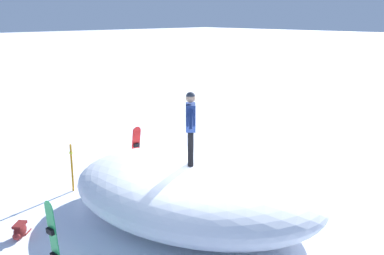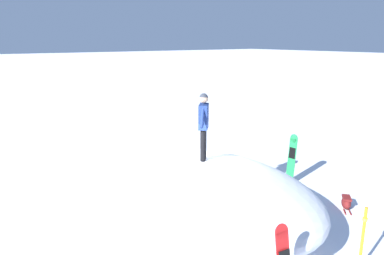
% 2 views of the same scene
% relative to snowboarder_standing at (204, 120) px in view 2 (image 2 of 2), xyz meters
% --- Properties ---
extents(ground, '(240.00, 240.00, 0.00)m').
position_rel_snowboarder_standing_xyz_m(ground, '(0.31, -0.21, -2.56)').
color(ground, white).
extents(snow_mound, '(7.41, 5.94, 1.50)m').
position_rel_snowboarder_standing_xyz_m(snow_mound, '(-0.18, 0.30, -1.81)').
color(snow_mound, white).
rests_on(snow_mound, ground).
extents(snowboarder_standing, '(0.83, 0.77, 1.75)m').
position_rel_snowboarder_standing_xyz_m(snowboarder_standing, '(0.00, 0.00, 0.00)').
color(snowboarder_standing, black).
rests_on(snowboarder_standing, snow_mound).
extents(snowboard_primary_upright, '(0.29, 0.19, 1.64)m').
position_rel_snowboarder_standing_xyz_m(snowboard_primary_upright, '(-0.01, -3.57, -1.71)').
color(snowboard_primary_upright, '#1E8C47').
rests_on(snowboard_primary_upright, ground).
extents(backpack_near, '(0.58, 0.61, 0.35)m').
position_rel_snowboarder_standing_xyz_m(backpack_near, '(-2.11, -3.38, -2.38)').
color(backpack_near, maroon).
rests_on(backpack_near, ground).
extents(trail_marker_pole, '(0.10, 0.10, 1.40)m').
position_rel_snowboarder_standing_xyz_m(trail_marker_pole, '(-3.85, -1.07, -1.81)').
color(trail_marker_pole, orange).
rests_on(trail_marker_pole, ground).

